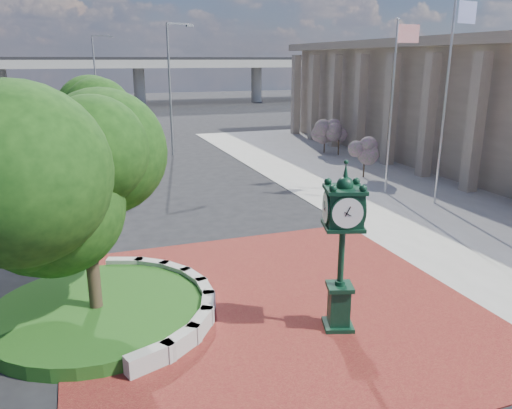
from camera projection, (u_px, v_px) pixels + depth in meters
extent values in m
plane|color=black|center=(259.00, 292.00, 16.08)|extent=(200.00, 200.00, 0.00)
cube|color=maroon|center=(271.00, 306.00, 15.17)|extent=(12.00, 12.00, 0.04)
cube|color=#9E9B93|center=(450.00, 182.00, 30.29)|extent=(20.00, 50.00, 0.04)
cube|color=#9E9B93|center=(150.00, 359.00, 12.03)|extent=(1.29, 0.76, 0.54)
cube|color=#9E9B93|center=(181.00, 343.00, 12.73)|extent=(1.20, 1.04, 0.54)
cube|color=#9E9B93|center=(201.00, 325.00, 13.58)|extent=(1.00, 1.22, 0.54)
cube|color=#9E9B93|center=(208.00, 308.00, 14.51)|extent=(0.71, 1.30, 0.54)
cube|color=#9E9B93|center=(205.00, 293.00, 15.42)|extent=(0.35, 1.25, 0.54)
cube|color=#9E9B93|center=(193.00, 281.00, 16.25)|extent=(0.71, 1.30, 0.54)
cube|color=#9E9B93|center=(175.00, 273.00, 16.90)|extent=(1.00, 1.22, 0.54)
cube|color=#9E9B93|center=(152.00, 268.00, 17.31)|extent=(1.20, 1.04, 0.54)
cube|color=#9E9B93|center=(125.00, 266.00, 17.46)|extent=(1.29, 0.76, 0.54)
cylinder|color=#1D4614|center=(97.00, 312.00, 14.41)|extent=(6.10, 6.10, 0.40)
cube|color=black|center=(445.00, 113.00, 31.24)|extent=(0.30, 40.00, 5.50)
cube|color=#9E9B93|center=(105.00, 64.00, 77.51)|extent=(90.00, 12.00, 1.20)
cube|color=black|center=(105.00, 58.00, 77.29)|extent=(90.00, 12.00, 0.40)
cylinder|color=#9E9B93|center=(2.00, 89.00, 73.65)|extent=(1.80, 1.80, 6.00)
cylinder|color=#9E9B93|center=(139.00, 86.00, 80.11)|extent=(1.80, 1.80, 6.00)
cylinder|color=#9E9B93|center=(256.00, 84.00, 86.58)|extent=(1.80, 1.80, 6.00)
cylinder|color=#38281C|center=(94.00, 284.00, 14.16)|extent=(0.36, 0.36, 2.17)
sphere|color=black|center=(85.00, 194.00, 13.42)|extent=(5.20, 5.20, 5.20)
cylinder|color=#38281C|center=(99.00, 165.00, 30.78)|extent=(0.36, 0.36, 1.92)
sphere|color=black|center=(95.00, 128.00, 30.14)|extent=(4.40, 4.40, 4.40)
cube|color=black|center=(338.00, 325.00, 13.92)|extent=(1.00, 1.00, 0.16)
cube|color=black|center=(339.00, 306.00, 13.75)|extent=(0.69, 0.69, 1.09)
cube|color=black|center=(340.00, 287.00, 13.59)|extent=(0.87, 0.87, 0.12)
cylinder|color=black|center=(341.00, 256.00, 13.33)|extent=(0.17, 0.17, 1.68)
cube|color=black|center=(344.00, 208.00, 12.96)|extent=(1.12, 1.12, 0.89)
cylinder|color=white|center=(348.00, 213.00, 12.51)|extent=(0.77, 0.30, 0.79)
cylinder|color=white|center=(340.00, 203.00, 13.40)|extent=(0.77, 0.30, 0.79)
cylinder|color=white|center=(326.00, 208.00, 12.94)|extent=(0.30, 0.77, 0.79)
cylinder|color=white|center=(362.00, 208.00, 12.97)|extent=(0.30, 0.77, 0.79)
sphere|color=black|center=(345.00, 185.00, 12.78)|extent=(0.44, 0.44, 0.44)
cone|color=black|center=(346.00, 172.00, 12.69)|extent=(0.18, 0.18, 0.50)
imported|color=#580C11|center=(150.00, 127.00, 49.82)|extent=(2.80, 4.61, 1.47)
cylinder|color=silver|center=(391.00, 111.00, 26.65)|extent=(0.11, 0.11, 9.13)
sphere|color=silver|center=(398.00, 19.00, 25.35)|extent=(0.16, 0.16, 0.16)
plane|color=red|center=(408.00, 34.00, 25.77)|extent=(1.37, 0.03, 1.37)
cylinder|color=silver|center=(445.00, 106.00, 24.48)|extent=(0.12, 0.12, 10.05)
plane|color=navy|center=(468.00, 12.00, 23.51)|extent=(1.44, 0.45, 1.51)
cylinder|color=slate|center=(170.00, 92.00, 37.68)|extent=(0.17, 0.17, 9.73)
cube|color=slate|center=(179.00, 24.00, 36.83)|extent=(1.93, 0.63, 0.13)
cube|color=slate|center=(190.00, 26.00, 37.32)|extent=(0.59, 0.39, 0.16)
cylinder|color=slate|center=(96.00, 84.00, 52.00)|extent=(0.17, 0.17, 9.52)
cube|color=slate|center=(102.00, 36.00, 50.85)|extent=(1.91, 0.41, 0.13)
cube|color=slate|center=(110.00, 37.00, 51.05)|extent=(0.56, 0.33, 0.16)
cylinder|color=#38281C|center=(364.00, 168.00, 31.42)|extent=(0.10, 0.10, 1.20)
sphere|color=#C763AA|center=(365.00, 153.00, 31.14)|extent=(1.20, 1.20, 1.20)
cylinder|color=#38281C|center=(338.00, 148.00, 38.78)|extent=(0.10, 0.10, 1.20)
sphere|color=#C763AA|center=(339.00, 135.00, 38.50)|extent=(1.20, 1.20, 1.20)
cylinder|color=#38281C|center=(324.00, 146.00, 39.64)|extent=(0.10, 0.10, 1.20)
sphere|color=#C763AA|center=(325.00, 133.00, 39.36)|extent=(1.20, 1.20, 1.20)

